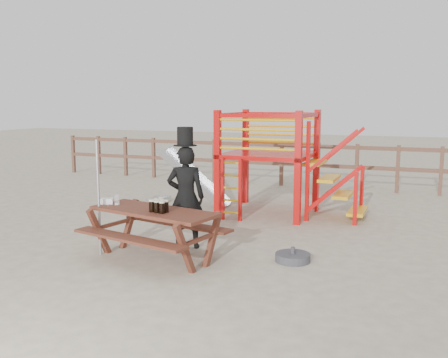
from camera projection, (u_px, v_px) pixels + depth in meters
ground at (179, 262)px, 7.08m from camera, size 60.00×60.00×0.00m
back_fence at (300, 160)px, 13.36m from camera, size 15.09×0.09×1.20m
playground_fort at (265, 161)px, 10.14m from camera, size 4.71×1.84×2.10m
picnic_table at (154, 228)px, 7.13m from camera, size 2.11×1.66×0.73m
man_with_hat at (186, 194)px, 7.67m from camera, size 0.68×0.57×1.88m
metal_pole at (99, 198)px, 7.29m from camera, size 0.04×0.04×1.71m
parasol_base at (293, 257)px, 7.08m from camera, size 0.50×0.50×0.21m
paper_bag at (107, 201)px, 7.50m from camera, size 0.22×0.21×0.08m
stout_pints at (159, 206)px, 6.93m from camera, size 0.28×0.31×0.17m
empty_glasses at (117, 200)px, 7.43m from camera, size 0.08×0.08×0.15m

